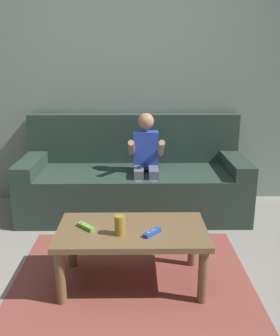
{
  "coord_description": "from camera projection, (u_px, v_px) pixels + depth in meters",
  "views": [
    {
      "loc": [
        0.18,
        -1.92,
        1.4
      ],
      "look_at": [
        0.22,
        0.85,
        0.6
      ],
      "focal_mm": 39.87,
      "sensor_mm": 36.0,
      "label": 1
    }
  ],
  "objects": [
    {
      "name": "ground_plane",
      "position": [
        106.0,
        304.0,
        2.23
      ],
      "size": [
        9.15,
        9.15,
        0.0
      ],
      "primitive_type": "plane",
      "color": "#9E998E"
    },
    {
      "name": "wall_back",
      "position": [
        117.0,
        77.0,
        3.66
      ],
      "size": [
        4.58,
        0.05,
        2.5
      ],
      "primitive_type": "cube",
      "color": "gray",
      "rests_on": "ground"
    },
    {
      "name": "couch",
      "position": [
        134.0,
        181.0,
        3.55
      ],
      "size": [
        2.06,
        0.8,
        0.9
      ],
      "color": "#2D4238",
      "rests_on": "ground"
    },
    {
      "name": "person_seated_on_couch",
      "position": [
        146.0,
        160.0,
        3.3
      ],
      "size": [
        0.31,
        0.38,
        0.96
      ],
      "color": "slate",
      "rests_on": "ground"
    },
    {
      "name": "coffee_table",
      "position": [
        132.0,
        237.0,
        2.36
      ],
      "size": [
        0.94,
        0.52,
        0.38
      ],
      "color": "brown",
      "rests_on": "ground"
    },
    {
      "name": "area_rug",
      "position": [
        132.0,
        281.0,
        2.45
      ],
      "size": [
        1.56,
        1.39,
        0.01
      ],
      "primitive_type": "cube",
      "color": "#9E4C42",
      "rests_on": "ground"
    },
    {
      "name": "game_remote_blue_near_edge",
      "position": [
        152.0,
        233.0,
        2.27
      ],
      "size": [
        0.12,
        0.13,
        0.03
      ],
      "color": "blue",
      "rests_on": "coffee_table"
    },
    {
      "name": "game_remote_lime_center",
      "position": [
        86.0,
        227.0,
        2.35
      ],
      "size": [
        0.12,
        0.12,
        0.03
      ],
      "color": "#72C638",
      "rests_on": "coffee_table"
    },
    {
      "name": "soda_can",
      "position": [
        120.0,
        225.0,
        2.25
      ],
      "size": [
        0.07,
        0.07,
        0.12
      ],
      "primitive_type": "cylinder",
      "color": "#B78C2D",
      "rests_on": "coffee_table"
    }
  ]
}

